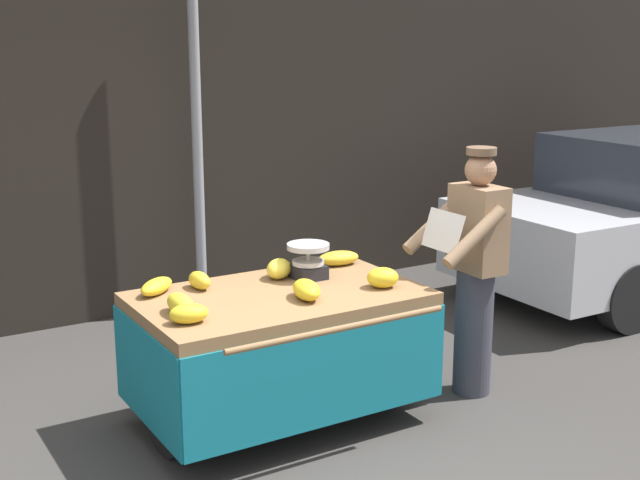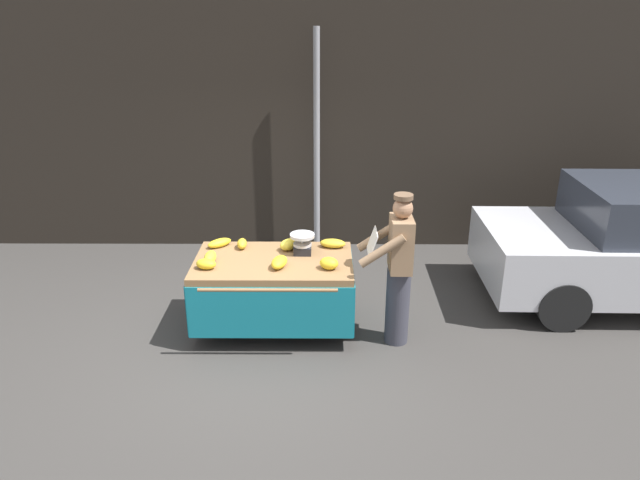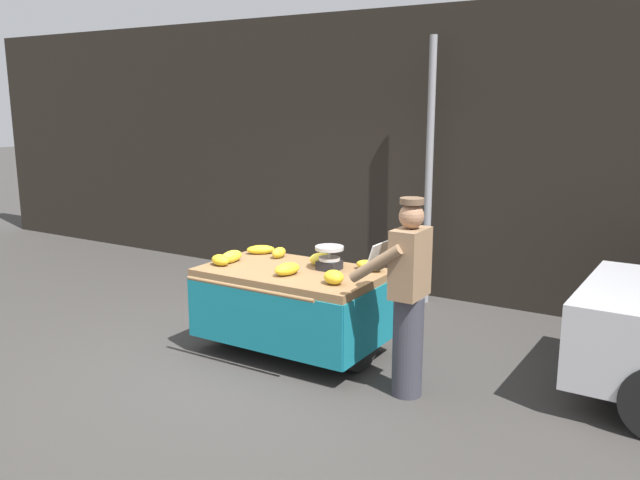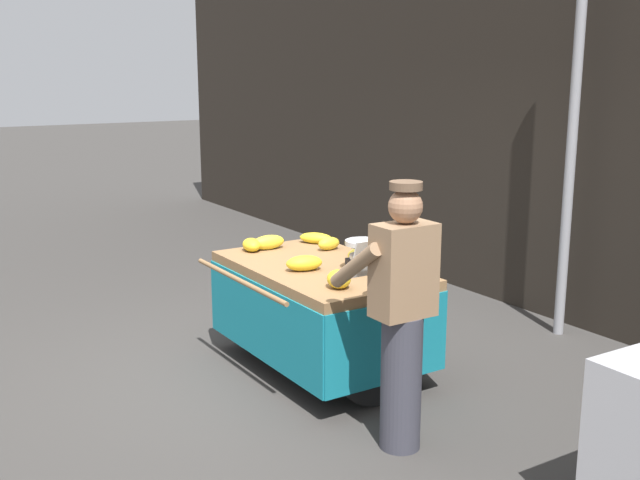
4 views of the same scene
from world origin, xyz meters
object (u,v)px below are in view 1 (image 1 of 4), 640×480
at_px(banana_bunch_3, 181,305).
at_px(banana_bunch_7, 189,314).
at_px(banana_bunch_6, 306,290).
at_px(street_pole, 197,132).
at_px(banana_cart, 279,327).
at_px(weighing_scale, 308,261).
at_px(banana_bunch_4, 199,280).
at_px(banana_bunch_5, 279,269).
at_px(banana_bunch_1, 338,258).
at_px(banana_bunch_2, 383,278).
at_px(vendor_person, 474,271).
at_px(banana_bunch_0, 157,286).

height_order(banana_bunch_3, banana_bunch_7, banana_bunch_3).
relative_size(banana_bunch_3, banana_bunch_6, 1.04).
bearing_deg(street_pole, banana_cart, -101.30).
xyz_separation_m(banana_cart, weighing_scale, (0.32, 0.18, 0.35)).
distance_m(banana_bunch_4, banana_bunch_5, 0.55).
relative_size(banana_cart, banana_bunch_6, 6.25).
xyz_separation_m(banana_cart, banana_bunch_1, (0.67, 0.36, 0.28)).
distance_m(banana_bunch_3, banana_bunch_4, 0.52).
xyz_separation_m(banana_bunch_1, banana_bunch_7, (-1.37, -0.60, 0.01)).
distance_m(banana_bunch_2, banana_bunch_5, 0.70).
bearing_deg(street_pole, banana_bunch_3, -115.56).
distance_m(banana_bunch_4, banana_bunch_6, 0.71).
bearing_deg(banana_bunch_6, banana_cart, 112.39).
height_order(banana_bunch_4, banana_bunch_7, same).
bearing_deg(street_pole, banana_bunch_7, -114.50).
distance_m(banana_bunch_3, banana_bunch_7, 0.15).
distance_m(banana_bunch_1, banana_bunch_3, 1.42).
xyz_separation_m(weighing_scale, banana_bunch_1, (0.35, 0.18, -0.07)).
distance_m(banana_bunch_7, vendor_person, 2.05).
bearing_deg(banana_cart, weighing_scale, 29.91).
bearing_deg(vendor_person, banana_bunch_0, 162.27).
distance_m(weighing_scale, vendor_person, 1.14).
bearing_deg(banana_bunch_7, banana_bunch_1, 23.84).
bearing_deg(banana_bunch_3, banana_bunch_6, -8.08).
height_order(banana_bunch_0, banana_bunch_7, banana_bunch_7).
height_order(banana_bunch_0, banana_bunch_2, banana_bunch_2).
bearing_deg(banana_bunch_3, banana_bunch_0, 86.70).
bearing_deg(banana_bunch_7, banana_bunch_6, 3.23).
xyz_separation_m(banana_bunch_3, banana_bunch_6, (0.77, -0.11, -0.00)).
distance_m(banana_bunch_3, banana_bunch_6, 0.77).
height_order(banana_bunch_3, banana_bunch_4, banana_bunch_3).
xyz_separation_m(banana_cart, banana_bunch_3, (-0.68, -0.09, 0.29)).
distance_m(banana_bunch_0, banana_bunch_7, 0.62).
height_order(banana_bunch_3, vendor_person, vendor_person).
relative_size(banana_bunch_1, banana_bunch_6, 1.05).
height_order(street_pole, banana_bunch_2, street_pole).
distance_m(weighing_scale, banana_bunch_3, 1.04).
height_order(banana_bunch_2, banana_bunch_5, same).
height_order(weighing_scale, banana_bunch_4, weighing_scale).
bearing_deg(street_pole, banana_bunch_5, -98.56).
bearing_deg(banana_bunch_7, banana_bunch_3, 84.09).
bearing_deg(vendor_person, banana_bunch_1, 137.42).
relative_size(banana_cart, weighing_scale, 6.36).
relative_size(banana_bunch_0, banana_bunch_7, 1.37).
relative_size(banana_cart, banana_bunch_7, 8.12).
height_order(banana_cart, banana_bunch_6, banana_bunch_6).
xyz_separation_m(banana_bunch_0, banana_bunch_3, (-0.03, -0.46, 0.01)).
bearing_deg(banana_bunch_2, banana_bunch_3, 173.42).
relative_size(banana_cart, banana_bunch_1, 5.95).
xyz_separation_m(banana_bunch_4, vendor_person, (1.74, -0.60, -0.05)).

